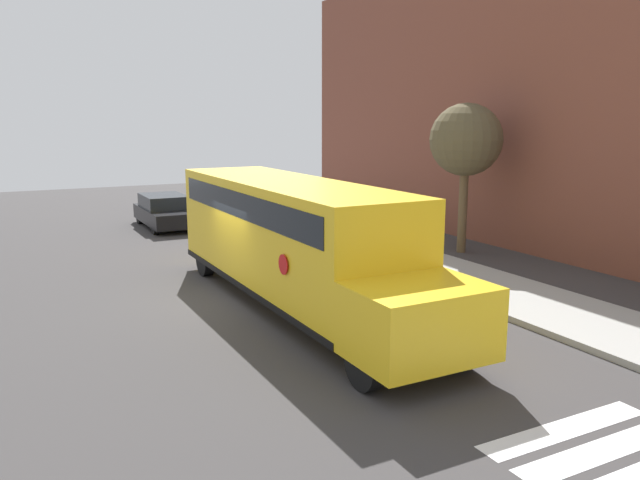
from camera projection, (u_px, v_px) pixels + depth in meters
The scene contains 6 objects.
ground_plane at pixel (237, 299), 16.59m from camera, with size 60.00×60.00×0.00m, color #3A3838.
sidewalk_strip at pixel (433, 269), 19.54m from camera, with size 44.00×3.00×0.15m.
building_backdrop at pixel (590, 97), 21.47m from camera, with size 32.00×4.00×10.87m.
school_bus at pixel (293, 235), 15.72m from camera, with size 11.43×2.57×3.16m.
parked_car at pixel (165, 211), 27.33m from camera, with size 4.48×1.89×1.41m.
tree_near_sidewalk at pixel (466, 141), 21.60m from camera, with size 2.52×2.52×5.25m.
Camera 1 is at (15.17, -5.48, 4.72)m, focal length 35.00 mm.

